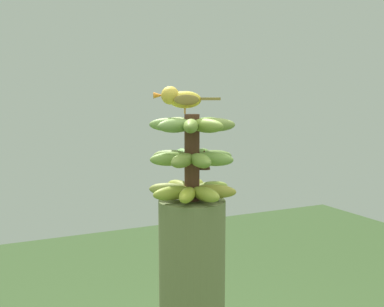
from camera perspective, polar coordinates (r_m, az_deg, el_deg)
The scene contains 2 objects.
banana_bunch at distance 1.42m, azimuth 0.02°, elevation -0.51°, with size 0.26×0.26×0.25m.
perched_bird at distance 1.44m, azimuth -1.43°, elevation 6.46°, with size 0.11×0.18×0.08m.
Camera 1 is at (1.27, -0.62, 1.54)m, focal length 45.93 mm.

